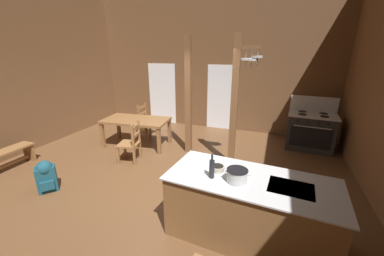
{
  "coord_description": "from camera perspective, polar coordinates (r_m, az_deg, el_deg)",
  "views": [
    {
      "loc": [
        2.06,
        -3.5,
        2.46
      ],
      "look_at": [
        0.57,
        0.55,
        1.01
      ],
      "focal_mm": 21.56,
      "sensor_mm": 36.0,
      "label": 1
    }
  ],
  "objects": [
    {
      "name": "ladderback_chair_near_window",
      "position": [
        5.46,
        -14.9,
        -3.65
      ],
      "size": [
        0.53,
        0.53,
        0.95
      ],
      "color": "olive",
      "rests_on": "ground_plane"
    },
    {
      "name": "backpack",
      "position": [
        5.02,
        -32.42,
        -9.85
      ],
      "size": [
        0.39,
        0.39,
        0.6
      ],
      "color": "#194756",
      "rests_on": "ground_plane"
    },
    {
      "name": "dining_table",
      "position": [
        6.29,
        -13.64,
        1.37
      ],
      "size": [
        1.78,
        1.07,
        0.74
      ],
      "color": "brown",
      "rests_on": "ground_plane"
    },
    {
      "name": "mixing_bowl_on_counter",
      "position": [
        3.21,
        6.31,
        -9.84
      ],
      "size": [
        0.2,
        0.2,
        0.07
      ],
      "color": "#B2A893",
      "rests_on": "kitchen_island"
    },
    {
      "name": "glazed_door_back_left",
      "position": [
        8.23,
        -7.37,
        8.42
      ],
      "size": [
        1.0,
        0.01,
        2.05
      ],
      "primitive_type": "cube",
      "color": "white",
      "rests_on": "ground_plane"
    },
    {
      "name": "ground_plane",
      "position": [
        4.77,
        -9.02,
        -13.4
      ],
      "size": [
        8.32,
        8.19,
        0.1
      ],
      "primitive_type": "cube",
      "color": "brown"
    },
    {
      "name": "wall_back",
      "position": [
        7.55,
        4.52,
        16.73
      ],
      "size": [
        8.32,
        0.14,
        4.44
      ],
      "primitive_type": "cube",
      "color": "brown",
      "rests_on": "ground_plane"
    },
    {
      "name": "glazed_panel_back_right",
      "position": [
        7.52,
        6.91,
        7.47
      ],
      "size": [
        0.84,
        0.01,
        2.05
      ],
      "primitive_type": "cube",
      "color": "white",
      "rests_on": "ground_plane"
    },
    {
      "name": "ladderback_chair_by_post",
      "position": [
        7.13,
        -11.25,
        1.88
      ],
      "size": [
        0.46,
        0.46,
        0.95
      ],
      "color": "olive",
      "rests_on": "ground_plane"
    },
    {
      "name": "stockpot_on_counter",
      "position": [
        2.97,
        11.08,
        -11.48
      ],
      "size": [
        0.34,
        0.27,
        0.17
      ],
      "color": "silver",
      "rests_on": "kitchen_island"
    },
    {
      "name": "kitchen_island",
      "position": [
        3.36,
        13.8,
        -18.75
      ],
      "size": [
        2.23,
        1.13,
        0.9
      ],
      "color": "brown",
      "rests_on": "ground_plane"
    },
    {
      "name": "support_post_center",
      "position": [
        5.55,
        -0.88,
        7.55
      ],
      "size": [
        0.14,
        0.14,
        2.79
      ],
      "color": "brown",
      "rests_on": "ground_plane"
    },
    {
      "name": "bottle_tall_on_counter",
      "position": [
        2.99,
        4.93,
        -9.94
      ],
      "size": [
        0.07,
        0.07,
        0.33
      ],
      "color": "#1E2328",
      "rests_on": "kitchen_island"
    },
    {
      "name": "stove_range",
      "position": [
        6.74,
        27.21,
        -0.59
      ],
      "size": [
        1.2,
        0.89,
        1.32
      ],
      "color": "#2B2B2B",
      "rests_on": "ground_plane"
    },
    {
      "name": "support_post_with_pot_rack",
      "position": [
        4.87,
        10.83,
        7.17
      ],
      "size": [
        0.57,
        0.26,
        2.79
      ],
      "color": "brown",
      "rests_on": "ground_plane"
    }
  ]
}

